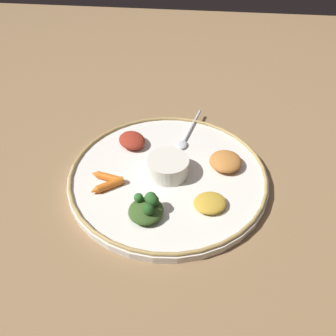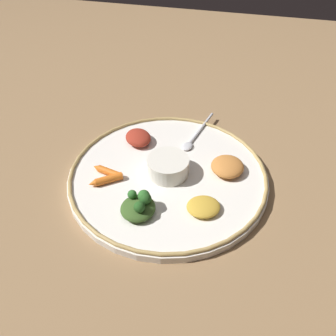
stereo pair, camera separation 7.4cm
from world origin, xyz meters
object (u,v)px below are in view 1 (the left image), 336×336
Objects in this scene: center_bowl at (168,166)px; carrot_outer at (107,186)px; spoon at (187,135)px; greens_pile at (147,208)px; carrot_near_spoon at (107,177)px.

carrot_outer is at bearing -62.34° from center_bowl.
greens_pile is at bearing -12.34° from spoon.
carrot_outer is at bearing -122.22° from greens_pile.
greens_pile is 0.11m from carrot_outer.
center_bowl reaches higher than spoon.
carrot_near_spoon is (-0.09, -0.10, -0.01)m from greens_pile.
center_bowl is at bearing -12.56° from spoon.
carrot_outer is (0.03, 0.01, 0.00)m from carrot_near_spoon.
center_bowl is 0.14m from carrot_outer.
carrot_near_spoon is 1.10× the size of carrot_outer.
carrot_outer is (0.21, -0.15, 0.00)m from spoon.
carrot_near_spoon is (0.18, -0.16, 0.00)m from spoon.
carrot_outer is (-0.06, -0.09, -0.01)m from greens_pile.
carrot_near_spoon is (0.04, -0.13, -0.01)m from center_bowl.
carrot_outer is (0.06, -0.12, -0.01)m from center_bowl.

